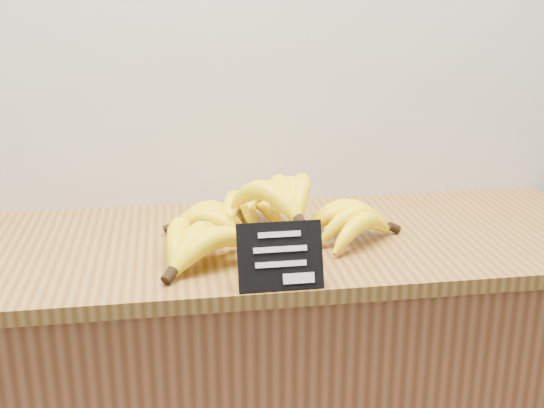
{
  "coord_description": "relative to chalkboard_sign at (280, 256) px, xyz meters",
  "views": [
    {
      "loc": [
        -0.31,
        1.42,
        1.45
      ],
      "look_at": [
        -0.11,
        2.7,
        1.02
      ],
      "focal_mm": 45.0,
      "sensor_mm": 36.0,
      "label": 1
    }
  ],
  "objects": [
    {
      "name": "banana_pile",
      "position": [
        -0.01,
        0.23,
        -0.01
      ],
      "size": [
        0.57,
        0.4,
        0.13
      ],
      "color": "#FFE80A",
      "rests_on": "counter_top"
    },
    {
      "name": "chalkboard_sign",
      "position": [
        0.0,
        0.0,
        0.0
      ],
      "size": [
        0.15,
        0.05,
        0.12
      ],
      "primitive_type": "cube",
      "rotation": [
        -0.35,
        0.0,
        0.0
      ],
      "color": "black",
      "rests_on": "counter_top"
    },
    {
      "name": "counter_top",
      "position": [
        0.02,
        0.24,
        -0.07
      ],
      "size": [
        1.47,
        0.54,
        0.03
      ],
      "primitive_type": "cube",
      "color": "olive",
      "rests_on": "counter"
    }
  ]
}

